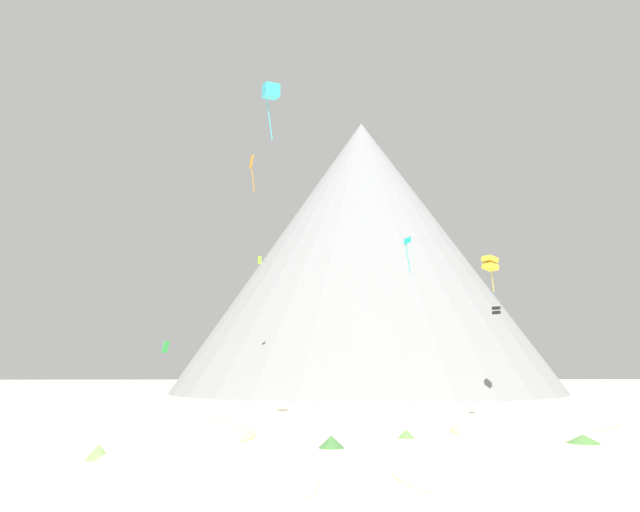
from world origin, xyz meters
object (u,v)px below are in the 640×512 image
Objects in this scene: rock_massif at (358,259)px; kite_cyan_high at (271,91)px; bush_low_patch at (98,452)px; kite_teal_mid at (408,247)px; bush_far_left at (79,448)px; bush_near_right at (583,439)px; kite_orange_mid at (252,165)px; kite_black_low at (496,310)px; kite_gold_mid at (490,263)px; bush_far_right at (331,442)px; kite_green_low at (166,347)px; bush_ridge_crest at (406,434)px; kite_lime_mid at (260,260)px.

rock_massif is 69.67m from kite_cyan_high.
kite_teal_mid reaches higher than bush_low_patch.
bush_far_left is 0.68× the size of bush_near_right.
kite_cyan_high is at bearing -135.18° from kite_orange_mid.
kite_black_low is 22.51m from kite_teal_mid.
kite_orange_mid is 19.73m from kite_teal_mid.
bush_far_left is 61.52m from kite_black_low.
bush_low_patch is 0.38× the size of kite_gold_mid.
bush_far_right is 86.55m from rock_massif.
rock_massif reaches higher than kite_gold_mid.
kite_green_low is at bearing 44.51° from kite_black_low.
kite_green_low is at bearing 126.12° from bush_ridge_crest.
kite_teal_mid is at bearing 69.78° from bush_far_right.
bush_far_right is 14.77m from bush_far_left.
kite_black_low is (24.99, 43.38, 12.08)m from bush_far_right.
bush_far_right reaches higher than bush_near_right.
bush_ridge_crest is 31.11m from kite_orange_mid.
bush_near_right is 84.59m from rock_massif.
bush_near_right is 38.56m from kite_cyan_high.
kite_green_low is 40.23m from kite_gold_mid.
kite_black_low is at bearing 78.60° from bush_near_right.
kite_green_low is (-13.59, 23.57, -22.70)m from kite_cyan_high.
kite_cyan_high is at bearing 58.45° from bush_far_left.
rock_massif is 75.09× the size of kite_black_low.
kite_teal_mid is (-6.48, 25.73, 17.80)m from bush_near_right.
bush_ridge_crest is 0.91× the size of kite_black_low.
bush_far_left is at bearing -174.86° from kite_orange_mid.
kite_black_low is 34.08m from kite_lime_mid.
rock_massif is (-6.48, 80.27, 25.86)m from bush_near_right.
kite_gold_mid is (23.41, -0.70, -9.92)m from kite_orange_mid.
kite_green_low is 27.47m from kite_orange_mid.
rock_massif is 27.89× the size of kite_gold_mid.
kite_cyan_high reaches higher than bush_ridge_crest.
bush_ridge_crest is 0.55× the size of bush_near_right.
bush_low_patch is at bearing 45.93° from kite_cyan_high.
bush_far_left is at bearing 128.89° from bush_low_patch.
bush_far_right is at bearing -136.23° from kite_orange_mid.
kite_orange_mid is (-12.32, 14.82, 24.42)m from bush_ridge_crest.
kite_gold_mid is at bearing 43.05° from kite_teal_mid.
kite_black_low is at bearing 60.06° from bush_far_right.
bush_far_left is 0.42× the size of kite_gold_mid.
kite_cyan_high reaches higher than bush_near_right.
bush_near_right is at bearing 127.97° from kite_green_low.
bush_far_right is at bearing 18.59° from bush_low_patch.
bush_far_right is at bearing -14.95° from kite_teal_mid.
kite_gold_mid is 39.08m from kite_lime_mid.
bush_ridge_crest is (5.53, 4.97, -0.06)m from bush_far_right.
kite_green_low is (-5.46, 41.92, 6.87)m from bush_low_patch.
kite_teal_mid is at bearing -171.97° from kite_gold_mid.
rock_massif is 87.97× the size of kite_lime_mid.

